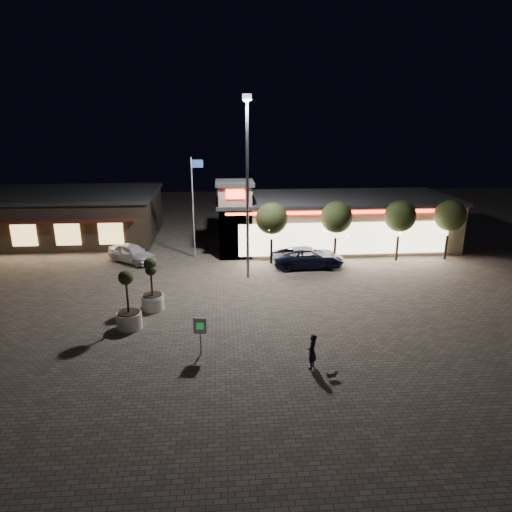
{
  "coord_description": "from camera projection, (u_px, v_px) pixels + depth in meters",
  "views": [
    {
      "loc": [
        0.23,
        -22.56,
        11.29
      ],
      "look_at": [
        2.43,
        6.0,
        2.21
      ],
      "focal_mm": 32.0,
      "sensor_mm": 36.0,
      "label": 1
    }
  ],
  "objects": [
    {
      "name": "valet_sign",
      "position": [
        200.0,
        329.0,
        21.85
      ],
      "size": [
        0.63,
        0.17,
        1.92
      ],
      "color": "gray",
      "rests_on": "ground"
    },
    {
      "name": "string_tree_b",
      "position": [
        337.0,
        217.0,
        34.87
      ],
      "size": [
        2.42,
        2.42,
        4.79
      ],
      "color": "#332319",
      "rests_on": "ground"
    },
    {
      "name": "flagpole",
      "position": [
        194.0,
        199.0,
        35.62
      ],
      "size": [
        0.95,
        0.1,
        8.0
      ],
      "color": "white",
      "rests_on": "ground"
    },
    {
      "name": "dog",
      "position": [
        333.0,
        374.0,
        20.08
      ],
      "size": [
        0.5,
        0.27,
        0.27
      ],
      "color": "#59514C",
      "rests_on": "ground"
    },
    {
      "name": "planter_mid",
      "position": [
        129.0,
        311.0,
        24.63
      ],
      "size": [
        1.35,
        1.35,
        3.32
      ],
      "color": "silver",
      "rests_on": "ground"
    },
    {
      "name": "floodlight_pole",
      "position": [
        247.0,
        179.0,
        30.46
      ],
      "size": [
        0.6,
        0.4,
        12.38
      ],
      "color": "gray",
      "rests_on": "ground"
    },
    {
      "name": "string_tree_a",
      "position": [
        272.0,
        219.0,
        34.5
      ],
      "size": [
        2.42,
        2.42,
        4.79
      ],
      "color": "#332319",
      "rests_on": "ground"
    },
    {
      "name": "pickup_truck",
      "position": [
        308.0,
        257.0,
        34.57
      ],
      "size": [
        5.42,
        2.51,
        1.51
      ],
      "primitive_type": "imported",
      "rotation": [
        0.0,
        0.0,
        1.57
      ],
      "color": "black",
      "rests_on": "ground"
    },
    {
      "name": "string_tree_d",
      "position": [
        450.0,
        216.0,
        35.53
      ],
      "size": [
        2.42,
        2.42,
        4.79
      ],
      "color": "#332319",
      "rests_on": "ground"
    },
    {
      "name": "white_sedan",
      "position": [
        132.0,
        253.0,
        35.69
      ],
      "size": [
        4.35,
        4.0,
        1.44
      ],
      "primitive_type": "imported",
      "rotation": [
        0.0,
        0.0,
        0.88
      ],
      "color": "white",
      "rests_on": "ground"
    },
    {
      "name": "retail_building",
      "position": [
        328.0,
        220.0,
        39.89
      ],
      "size": [
        20.4,
        8.4,
        6.1
      ],
      "color": "tan",
      "rests_on": "ground"
    },
    {
      "name": "ground",
      "position": [
        220.0,
        329.0,
        24.83
      ],
      "size": [
        90.0,
        90.0,
        0.0
      ],
      "primitive_type": "plane",
      "color": "#645951",
      "rests_on": "ground"
    },
    {
      "name": "planter_right",
      "position": [
        152.0,
        293.0,
        27.07
      ],
      "size": [
        1.3,
        1.3,
        3.21
      ],
      "color": "silver",
      "rests_on": "ground"
    },
    {
      "name": "string_tree_c",
      "position": [
        400.0,
        216.0,
        35.23
      ],
      "size": [
        2.42,
        2.42,
        4.79
      ],
      "color": "#332319",
      "rests_on": "ground"
    },
    {
      "name": "restaurant_building",
      "position": [
        68.0,
        215.0,
        42.14
      ],
      "size": [
        16.4,
        11.0,
        4.3
      ],
      "color": "#382D23",
      "rests_on": "ground"
    },
    {
      "name": "planter_left",
      "position": [
        153.0,
        296.0,
        26.98
      ],
      "size": [
        1.16,
        1.16,
        2.85
      ],
      "color": "silver",
      "rests_on": "ground"
    },
    {
      "name": "pedestrian",
      "position": [
        312.0,
        351.0,
        20.8
      ],
      "size": [
        0.64,
        0.73,
        1.68
      ],
      "primitive_type": "imported",
      "rotation": [
        0.0,
        0.0,
        -2.05
      ],
      "color": "black",
      "rests_on": "ground"
    }
  ]
}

